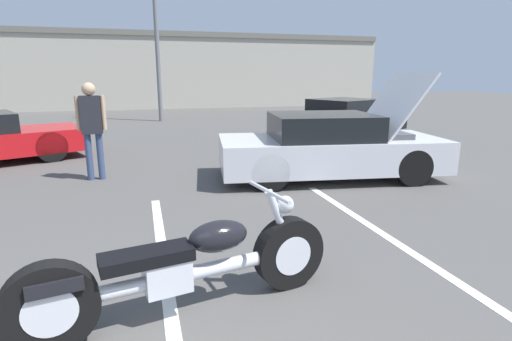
{
  "coord_description": "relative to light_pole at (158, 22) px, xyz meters",
  "views": [
    {
      "loc": [
        0.87,
        -1.25,
        1.93
      ],
      "look_at": [
        2.18,
        3.31,
        0.8
      ],
      "focal_mm": 28.0,
      "sensor_mm": 36.0,
      "label": 1
    }
  ],
  "objects": [
    {
      "name": "light_pole",
      "position": [
        0.0,
        0.0,
        0.0
      ],
      "size": [
        1.21,
        0.28,
        7.35
      ],
      "color": "slate",
      "rests_on": "ground"
    },
    {
      "name": "parked_car_right_row",
      "position": [
        5.44,
        -6.23,
        -3.47
      ],
      "size": [
        4.45,
        3.28,
        1.2
      ],
      "rotation": [
        0.0,
        0.0,
        0.39
      ],
      "color": "black",
      "rests_on": "ground"
    },
    {
      "name": "motorcycle",
      "position": [
        -0.66,
        -14.82,
        -3.65
      ],
      "size": [
        2.63,
        0.82,
        0.97
      ],
      "rotation": [
        0.0,
        0.0,
        0.19
      ],
      "color": "black",
      "rests_on": "ground"
    },
    {
      "name": "parking_stripe_back",
      "position": [
        1.89,
        -14.47,
        -4.05
      ],
      "size": [
        0.12,
        5.75,
        0.01
      ],
      "primitive_type": "cube",
      "color": "white",
      "rests_on": "ground"
    },
    {
      "name": "show_car_hood_open",
      "position": [
        2.54,
        -10.99,
        -3.45
      ],
      "size": [
        4.4,
        2.34,
        1.99
      ],
      "rotation": [
        0.0,
        0.0,
        -0.15
      ],
      "color": "silver",
      "rests_on": "ground"
    },
    {
      "name": "parking_stripe_middle",
      "position": [
        -0.79,
        -14.47,
        -4.05
      ],
      "size": [
        0.12,
        5.75,
        0.01
      ],
      "primitive_type": "cube",
      "color": "white",
      "rests_on": "ground"
    },
    {
      "name": "spectator_near_motorcycle",
      "position": [
        -1.8,
        -9.91,
        -2.96
      ],
      "size": [
        0.52,
        0.24,
        1.81
      ],
      "color": "#38476B",
      "rests_on": "ground"
    },
    {
      "name": "far_building",
      "position": [
        -1.79,
        8.42,
        -1.72
      ],
      "size": [
        32.0,
        4.2,
        4.4
      ],
      "color": "#B2AD9E",
      "rests_on": "ground"
    }
  ]
}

